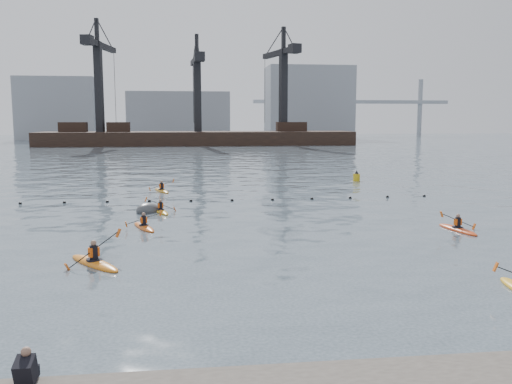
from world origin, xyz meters
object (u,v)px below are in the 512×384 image
kayaker_3 (161,211)px  kayaker_5 (162,190)px  mooring_buoy (150,211)px  kayaker_0 (94,262)px  nav_buoy (357,177)px  kayaker_4 (458,229)px  kayaker_2 (144,226)px

kayaker_3 → kayaker_5: kayaker_3 is taller
kayaker_5 → mooring_buoy: kayaker_5 is taller
kayaker_0 → mooring_buoy: size_ratio=1.50×
kayaker_3 → mooring_buoy: kayaker_3 is taller
kayaker_0 → nav_buoy: size_ratio=2.78×
kayaker_3 → kayaker_5: (-0.43, 10.22, 0.01)m
kayaker_0 → kayaker_4: size_ratio=1.01×
kayaker_2 → nav_buoy: 27.84m
kayaker_5 → mooring_buoy: size_ratio=1.45×
kayaker_4 → nav_buoy: (1.76, 23.47, 0.26)m
kayaker_2 → kayaker_4: size_ratio=0.94×
kayaker_3 → nav_buoy: nav_buoy is taller
kayaker_0 → kayaker_5: (1.64, 22.82, -0.01)m
kayaker_4 → kayaker_5: kayaker_4 is taller
kayaker_5 → kayaker_4: bearing=-67.4°
kayaker_4 → kayaker_3: bearing=-34.3°
kayaker_3 → kayaker_5: 10.23m
kayaker_2 → mooring_buoy: bearing=68.9°
kayaker_4 → nav_buoy: kayaker_4 is taller
kayaker_3 → mooring_buoy: 0.78m
kayaker_0 → mooring_buoy: bearing=46.4°
kayaker_0 → mooring_buoy: 12.96m
kayaker_2 → nav_buoy: bearing=26.2°
kayaker_3 → kayaker_4: size_ratio=0.91×
kayaker_0 → kayaker_5: 22.88m
kayaker_0 → nav_buoy: 34.56m
kayaker_4 → mooring_buoy: size_ratio=1.49×
kayaker_2 → kayaker_3: 5.18m
mooring_buoy → nav_buoy: (18.68, 15.27, 0.36)m
kayaker_3 → kayaker_2: bearing=-115.1°
kayaker_5 → mooring_buoy: (-0.29, -9.93, -0.10)m
mooring_buoy → kayaker_5: bearing=88.3°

